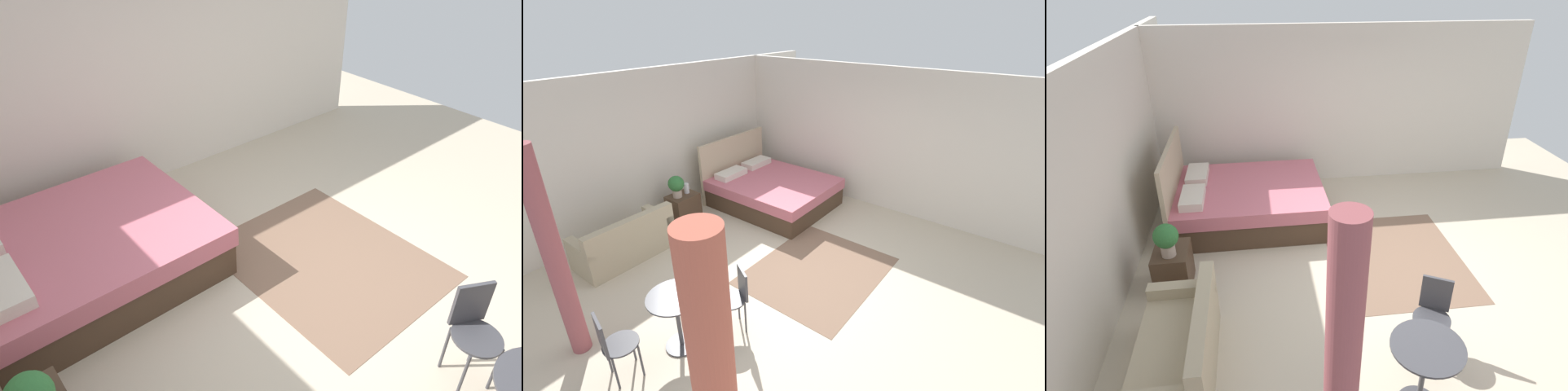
{
  "view_description": "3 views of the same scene",
  "coord_description": "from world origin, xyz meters",
  "views": [
    {
      "loc": [
        -2.17,
        2.68,
        3.28
      ],
      "look_at": [
        0.8,
        0.2,
        0.73
      ],
      "focal_mm": 33.04,
      "sensor_mm": 36.0,
      "label": 1
    },
    {
      "loc": [
        -3.8,
        -2.72,
        3.56
      ],
      "look_at": [
        0.64,
        0.69,
        0.87
      ],
      "focal_mm": 25.93,
      "sensor_mm": 36.0,
      "label": 2
    },
    {
      "loc": [
        -4.33,
        1.57,
        3.5
      ],
      "look_at": [
        0.37,
        0.95,
        0.99
      ],
      "focal_mm": 29.46,
      "sensor_mm": 36.0,
      "label": 3
    }
  ],
  "objects": [
    {
      "name": "cafe_chair_near_window",
      "position": [
        -1.31,
        -0.09,
        0.52
      ],
      "size": [
        0.5,
        0.5,
        0.85
      ],
      "color": "#3F3F44",
      "rests_on": "ground"
    },
    {
      "name": "ground_plane",
      "position": [
        0.0,
        0.0,
        -0.01
      ],
      "size": [
        8.87,
        9.54,
        0.02
      ],
      "primitive_type": "cube",
      "color": "beige"
    },
    {
      "name": "bed",
      "position": [
        1.61,
        1.76,
        0.31
      ],
      "size": [
        1.86,
        2.28,
        1.26
      ],
      "color": "#473323",
      "rests_on": "ground"
    },
    {
      "name": "wall_right",
      "position": [
        2.93,
        0.0,
        1.37
      ],
      "size": [
        0.12,
        6.54,
        2.75
      ],
      "primitive_type": "cube",
      "color": "silver",
      "rests_on": "ground"
    },
    {
      "name": "vase",
      "position": [
        0.19,
        2.65,
        0.62
      ],
      "size": [
        0.1,
        0.1,
        0.19
      ],
      "color": "silver",
      "rests_on": "nightstand"
    },
    {
      "name": "area_rug",
      "position": [
        0.26,
        -0.26,
        0.0
      ],
      "size": [
        2.12,
        1.77,
        0.01
      ],
      "primitive_type": "cube",
      "color": "#7F604C",
      "rests_on": "ground"
    }
  ]
}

